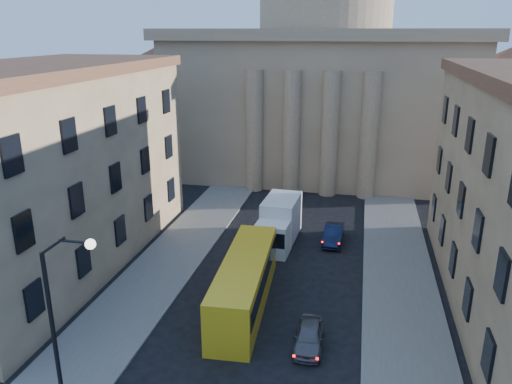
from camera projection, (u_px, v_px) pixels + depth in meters
sidewalk_left at (137, 298)px, 32.73m from camera, size 5.00×60.00×0.15m
sidewalk_right at (405, 329)px, 29.34m from camera, size 5.00×60.00×0.15m
church at (323, 72)px, 62.23m from camera, size 68.02×28.76×36.60m
building_left at (44, 167)px, 35.88m from camera, size 11.60×26.60×14.70m
street_lamp at (61, 311)px, 21.52m from camera, size 2.62×0.44×8.83m
car_right_far at (309, 336)px, 27.67m from camera, size 1.64×3.86×1.30m
car_right_distant at (333, 234)px, 41.35m from camera, size 1.64×4.34×1.41m
city_bus at (245, 281)px, 31.49m from camera, size 3.23×11.55×3.22m
box_truck at (279, 224)px, 40.90m from camera, size 2.93×6.73×3.63m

